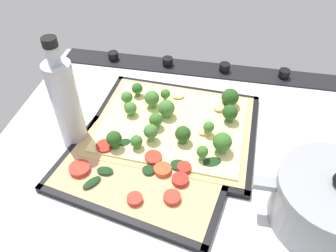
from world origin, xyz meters
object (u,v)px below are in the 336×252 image
Objects in this scene: broccoli_pizza at (175,123)px; baking_tray_front at (173,128)px; baking_tray_back at (141,175)px; oil_bottle at (66,103)px; cooking_pot at (328,202)px; veggie_pizza_back at (141,172)px.

baking_tray_front is at bearing 7.60° from broccoli_pizza.
baking_tray_back is (3.74, 13.84, 0.02)cm from baking_tray_front.
broccoli_pizza is 1.44× the size of oil_bottle.
cooking_pot is (-28.30, 17.27, 2.91)cm from broccoli_pizza.
baking_tray_back is (4.15, 13.90, -1.67)cm from broccoli_pizza.
veggie_pizza_back is at bearing 73.51° from broccoli_pizza.
broccoli_pizza is at bearing -172.40° from baking_tray_front.
baking_tray_back is 20.20cm from oil_bottle.
baking_tray_back is at bearing 73.38° from broccoli_pizza.
baking_tray_front is 1.54× the size of oil_bottle.
broccoli_pizza is (-0.41, -0.05, 1.69)cm from baking_tray_front.
broccoli_pizza reaches higher than baking_tray_front.
baking_tray_back is at bearing 74.90° from baking_tray_front.
broccoli_pizza is 23.02cm from oil_bottle.
veggie_pizza_back is 32.81cm from cooking_pot.
baking_tray_back is at bearing 156.82° from oil_bottle.
cooking_pot is at bearing 168.03° from oil_bottle.
veggie_pizza_back is at bearing -5.98° from cooking_pot.
cooking_pot is at bearing 149.05° from baking_tray_front.
broccoli_pizza is 1.03× the size of veggie_pizza_back.
veggie_pizza_back is at bearing 156.96° from oil_bottle.
oil_bottle reaches higher than baking_tray_back.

